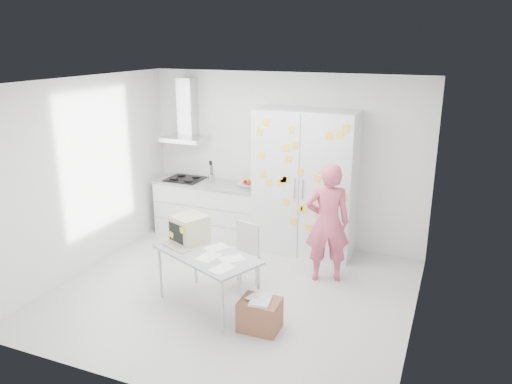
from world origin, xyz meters
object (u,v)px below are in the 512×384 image
at_px(person, 327,223).
at_px(chair, 243,252).
at_px(desk, 195,239).
at_px(cardboard_box, 260,314).

distance_m(person, chair, 1.20).
bearing_deg(chair, desk, -111.83).
bearing_deg(cardboard_box, chair, 124.34).
height_order(desk, chair, desk).
xyz_separation_m(person, desk, (-1.37, -1.14, -0.02)).
bearing_deg(chair, cardboard_box, -39.77).
relative_size(chair, cardboard_box, 1.89).
distance_m(person, desk, 1.79).
xyz_separation_m(chair, cardboard_box, (0.60, -0.88, -0.30)).
xyz_separation_m(desk, cardboard_box, (1.01, -0.36, -0.62)).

